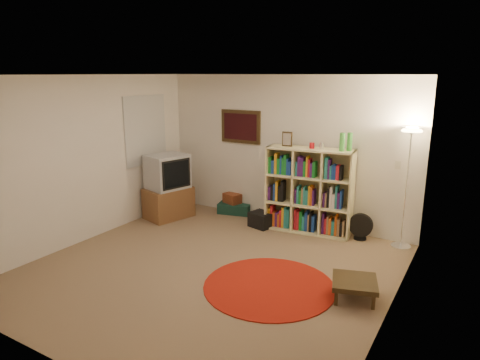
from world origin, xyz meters
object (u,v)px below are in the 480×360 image
(floor_fan, at_px, (361,227))
(tv_stand, at_px, (168,188))
(side_table, at_px, (355,283))
(floor_lamp, at_px, (410,148))
(bookshelf, at_px, (308,192))
(suitcase, at_px, (235,208))

(floor_fan, distance_m, tv_stand, 3.34)
(floor_fan, height_order, side_table, floor_fan)
(floor_lamp, bearing_deg, side_table, -95.56)
(tv_stand, bearing_deg, side_table, -1.49)
(floor_fan, bearing_deg, side_table, -81.58)
(side_table, bearing_deg, floor_lamp, 84.44)
(bookshelf, distance_m, floor_lamp, 1.69)
(floor_fan, bearing_deg, suitcase, 171.71)
(floor_lamp, height_order, floor_fan, floor_lamp)
(tv_stand, relative_size, suitcase, 1.74)
(bookshelf, relative_size, side_table, 2.65)
(floor_lamp, relative_size, side_table, 2.88)
(floor_lamp, xyz_separation_m, floor_fan, (-0.61, -0.01, -1.28))
(tv_stand, bearing_deg, bookshelf, 30.07)
(floor_fan, bearing_deg, floor_lamp, -3.98)
(floor_lamp, height_order, suitcase, floor_lamp)
(bookshelf, bearing_deg, tv_stand, -171.38)
(bookshelf, relative_size, floor_lamp, 0.92)
(bookshelf, height_order, tv_stand, bookshelf)
(bookshelf, xyz_separation_m, tv_stand, (-2.39, -0.61, -0.12))
(suitcase, bearing_deg, tv_stand, -150.72)
(bookshelf, xyz_separation_m, floor_lamp, (1.47, 0.08, 0.83))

